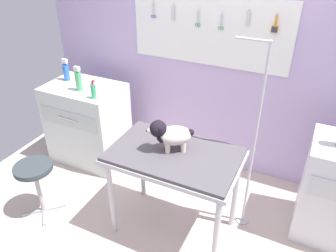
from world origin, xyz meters
TOP-DOWN VIEW (x-y plane):
  - ground at (0.00, 0.00)m, footprint 4.40×4.00m
  - rear_wall_panel at (-0.00, 1.28)m, footprint 4.00×0.11m
  - grooming_table at (0.00, 0.15)m, footprint 1.03×0.64m
  - grooming_arm at (0.53, 0.49)m, footprint 0.30×0.11m
  - dog at (-0.05, 0.18)m, footprint 0.35×0.28m
  - counter_left at (-1.32, 0.72)m, footprint 0.80×0.58m
  - stool at (-1.19, -0.20)m, footprint 0.33×0.33m
  - detangler_spray at (-1.03, 0.54)m, footprint 0.05×0.05m
  - spray_bottle_tall at (-1.57, 0.78)m, footprint 0.06×0.06m
  - shampoo_bottle at (-1.28, 0.63)m, footprint 0.06×0.06m

SIDE VIEW (x-z plane):
  - ground at x=0.00m, z-range -0.04..0.00m
  - stool at x=-1.19m, z-range 0.17..0.71m
  - counter_left at x=-1.32m, z-range 0.00..0.90m
  - grooming_table at x=0.00m, z-range 0.33..1.14m
  - grooming_arm at x=0.53m, z-range -0.05..1.62m
  - dog at x=-0.05m, z-range 0.83..1.09m
  - detangler_spray at x=-1.03m, z-range 0.88..1.07m
  - spray_bottle_tall at x=-1.57m, z-range 0.88..1.12m
  - shampoo_bottle at x=-1.28m, z-range 0.88..1.13m
  - rear_wall_panel at x=0.00m, z-range 0.01..2.31m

